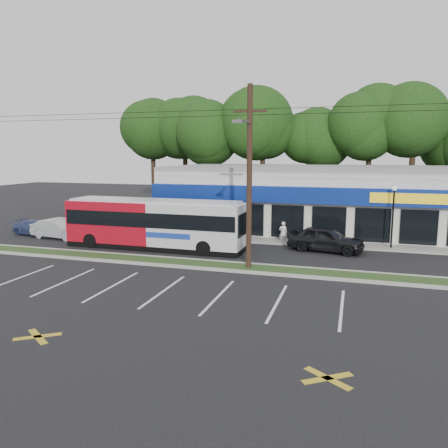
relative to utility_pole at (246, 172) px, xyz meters
The scene contains 15 objects.
ground 6.18m from the utility_pole, 161.89° to the right, with size 120.00×120.00×0.00m, color black.
grass_strip 6.06m from the utility_pole, behind, with size 40.00×1.60×0.12m, color #273E19.
curb_south 6.10m from the utility_pole, 164.67° to the right, with size 40.00×0.25×0.14m, color #9E9E93.
curb_north 6.12m from the utility_pole, 161.93° to the left, with size 40.00×0.25×0.14m, color #9E9E93.
sidewalk 9.93m from the utility_pole, 74.97° to the left, with size 32.00×2.20×0.10m, color #9E9E93.
strip_mall 15.47m from the utility_pole, 79.90° to the left, with size 25.00×12.55×5.30m.
utility_pole is the anchor object (origin of this frame).
lamp_post 11.67m from the utility_pole, 43.95° to the left, with size 0.30×0.30×4.25m.
tree_line 25.28m from the utility_pole, 87.33° to the left, with size 46.76×6.76×11.83m.
metrobus 8.84m from the utility_pole, 153.64° to the left, with size 12.39×2.75×3.32m.
car_dark 8.45m from the utility_pole, 55.85° to the left, with size 1.98×4.92×1.68m, color black.
car_silver 16.96m from the utility_pole, 163.70° to the left, with size 1.58×4.54×1.50m, color #B9BCC1.
car_blue 19.71m from the utility_pole, 164.16° to the left, with size 1.63×4.01×1.17m, color navy.
pedestrian_a 8.91m from the utility_pole, 83.32° to the left, with size 0.58×0.38×1.60m, color silver.
pedestrian_b 8.30m from the utility_pole, 66.11° to the left, with size 0.76×0.59×1.56m, color beige.
Camera 1 is at (8.51, -22.05, 6.41)m, focal length 35.00 mm.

